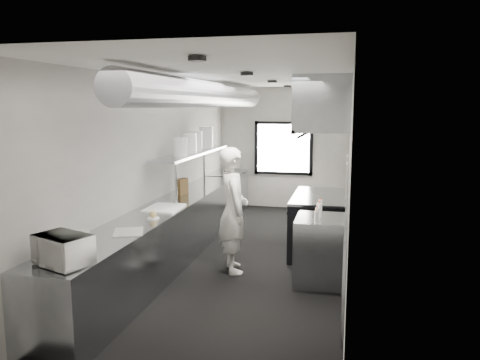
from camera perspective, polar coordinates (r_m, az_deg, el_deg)
The scene contains 35 objects.
floor at distance 7.49m, azimuth 0.89°, elevation -9.57°, with size 3.00×8.00×0.01m, color black.
ceiling at distance 7.11m, azimuth 0.95°, elevation 12.35°, with size 3.00×8.00×0.01m, color silver.
wall_back at distance 11.08m, azimuth 5.25°, elevation 3.84°, with size 3.00×0.02×2.80m, color beige.
wall_front at distance 3.44m, azimuth -13.31°, elevation -7.80°, with size 3.00×0.02×2.80m, color beige.
wall_left at distance 7.62m, azimuth -10.19°, elevation 1.43°, with size 0.02×8.00×2.80m, color beige.
wall_right at distance 7.01m, azimuth 13.00°, elevation 0.70°, with size 0.02×8.00×2.80m, color beige.
wall_cladding at distance 7.47m, azimuth 12.62°, elevation -5.44°, with size 0.03×5.50×1.10m, color #92999F.
hvac_duct at distance 7.66m, azimuth -3.63°, elevation 10.22°, with size 0.40×0.40×6.40m, color #9A9BA2.
service_window at distance 11.05m, azimuth 5.23°, elevation 3.83°, with size 1.36×0.05×1.25m.
exhaust_hood at distance 7.65m, azimuth 10.21°, elevation 8.90°, with size 0.81×2.20×0.88m.
prep_counter at distance 7.22m, azimuth -8.97°, elevation -6.65°, with size 0.70×6.00×0.90m, color #92999F.
pass_shelf at distance 8.42m, azimuth -5.61°, elevation 3.16°, with size 0.45×3.00×0.68m.
range at distance 7.89m, azimuth 9.40°, elevation -5.17°, with size 0.88×1.60×0.94m.
bottle_station at distance 6.54m, azimuth 9.59°, elevation -8.32°, with size 0.65×0.80×0.90m, color #92999F.
far_work_table at distance 10.65m, azimuth -1.55°, elevation -1.49°, with size 0.70×1.20×0.90m, color #92999F.
notice_sheet_a at distance 5.79m, azimuth 12.74°, elevation 1.02°, with size 0.02×0.28×0.38m, color beige.
notice_sheet_b at distance 5.45m, azimuth 12.70°, elevation 0.01°, with size 0.02×0.28×0.38m, color beige.
line_cook at distance 6.79m, azimuth -0.81°, elevation -3.61°, with size 0.66×0.43×1.80m, color silver.
microwave at distance 4.77m, azimuth -20.55°, elevation -7.87°, with size 0.48×0.37×0.29m, color white.
deli_tub_a at distance 5.26m, azimuth -19.43°, elevation -7.37°, with size 0.13×0.13×0.09m, color silver.
deli_tub_b at distance 5.52m, azimuth -18.34°, elevation -6.46°, with size 0.15×0.15×0.11m, color silver.
newspaper at distance 5.76m, azimuth -13.27°, elevation -6.10°, with size 0.33×0.42×0.01m, color silver.
small_plate at distance 6.38m, azimuth -10.39°, elevation -4.54°, with size 0.16×0.16×0.01m, color white.
pastry at distance 6.36m, azimuth -10.41°, elevation -4.07°, with size 0.09×0.09×0.09m, color tan.
cutting_board at distance 6.96m, azimuth -9.10°, elevation -3.33°, with size 0.47×0.63×0.02m, color white.
knife_block at distance 8.03m, azimuth -7.04°, elevation -0.77°, with size 0.11×0.24×0.26m, color brown.
plate_stack_a at distance 7.73m, azimuth -7.23°, elevation 3.97°, with size 0.25×0.25×0.29m, color white.
plate_stack_b at distance 8.21m, azimuth -6.13°, elevation 4.43°, with size 0.26×0.26×0.34m, color white.
plate_stack_c at distance 8.61m, azimuth -5.40°, elevation 4.72°, with size 0.25×0.25×0.36m, color white.
plate_stack_d at distance 9.19m, azimuth -4.10°, elevation 5.16°, with size 0.27×0.27×0.41m, color white.
squeeze_bottle_a at distance 6.07m, azimuth 9.17°, elevation -4.47°, with size 0.05×0.05×0.16m, color white.
squeeze_bottle_b at distance 6.25m, azimuth 9.27°, elevation -4.07°, with size 0.05×0.05×0.16m, color white.
squeeze_bottle_c at distance 6.42m, azimuth 9.56°, elevation -3.63°, with size 0.06×0.06×0.19m, color white.
squeeze_bottle_d at distance 6.54m, azimuth 9.43°, elevation -3.45°, with size 0.06×0.06×0.17m, color white.
squeeze_bottle_e at distance 6.74m, azimuth 9.62°, elevation -3.08°, with size 0.06×0.06×0.17m, color white.
Camera 1 is at (1.48, -6.94, 2.37)m, focal length 35.47 mm.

